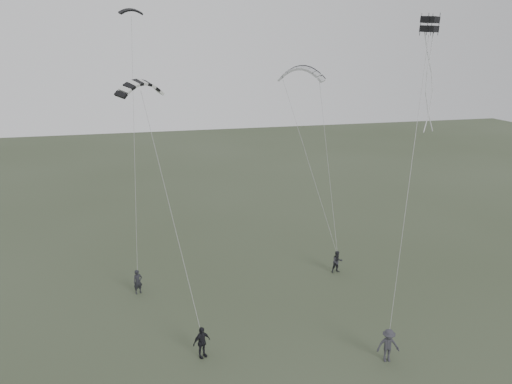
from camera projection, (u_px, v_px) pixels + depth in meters
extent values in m
plane|color=#364029|center=(266.00, 341.00, 26.75)|extent=(140.00, 140.00, 0.00)
imported|color=black|center=(138.00, 282.00, 31.73)|extent=(0.68, 0.57, 1.60)
imported|color=black|center=(337.00, 262.00, 34.66)|extent=(0.81, 0.65, 1.58)
imported|color=black|center=(202.00, 342.00, 25.20)|extent=(1.07, 0.80, 1.69)
imported|color=#2E2E34|center=(388.00, 345.00, 24.87)|extent=(1.24, 0.85, 1.76)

